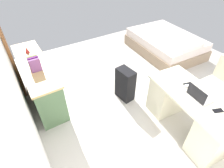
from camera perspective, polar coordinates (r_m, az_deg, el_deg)
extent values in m
plane|color=beige|center=(3.87, 11.05, -1.89)|extent=(5.55, 5.55, 0.00)
cube|color=white|center=(2.35, -30.44, 2.64)|extent=(4.31, 0.10, 2.63)
cube|color=brown|center=(3.91, -30.93, 11.53)|extent=(0.88, 0.05, 2.04)
cube|color=beige|center=(2.87, 25.00, -3.63)|extent=(1.50, 0.80, 0.04)
cube|color=beige|center=(2.97, 29.75, -14.58)|extent=(0.46, 0.63, 0.71)
cube|color=beige|center=(3.33, 17.39, -3.18)|extent=(0.46, 0.63, 0.71)
cylinder|color=black|center=(3.94, 27.90, -5.44)|extent=(0.52, 0.52, 0.04)
cylinder|color=black|center=(3.82, 28.77, -3.39)|extent=(0.06, 0.06, 0.42)
cube|color=beige|center=(3.68, 29.97, -0.54)|extent=(0.49, 0.49, 0.08)
cube|color=#4C6B47|center=(3.69, -22.09, 0.82)|extent=(1.76, 0.44, 0.75)
cube|color=tan|center=(3.48, -23.67, 5.88)|extent=(1.80, 0.48, 0.04)
cube|color=#415B3C|center=(3.51, -16.36, -3.51)|extent=(0.67, 0.01, 0.26)
cube|color=#415B3C|center=(4.13, -19.93, 2.99)|extent=(0.67, 0.01, 0.26)
cube|color=gray|center=(5.26, 16.22, 11.27)|extent=(1.98, 1.50, 0.28)
cube|color=silver|center=(5.16, 16.71, 13.60)|extent=(1.91, 1.44, 0.20)
cube|color=white|center=(4.70, 22.52, 11.67)|extent=(0.52, 0.71, 0.10)
cube|color=black|center=(3.44, 4.20, -0.11)|extent=(0.38, 0.26, 0.65)
cube|color=#B7B7BC|center=(2.85, 26.11, -3.63)|extent=(0.33, 0.25, 0.02)
cube|color=black|center=(2.72, 25.27, -2.78)|extent=(0.31, 0.04, 0.19)
ellipsoid|color=white|center=(2.96, 22.62, -0.52)|extent=(0.07, 0.11, 0.03)
cube|color=black|center=(2.77, 30.58, -7.27)|extent=(0.11, 0.15, 0.01)
cube|color=black|center=(3.02, 22.95, 0.00)|extent=(0.10, 0.15, 0.01)
cube|color=#804A86|center=(3.16, -23.10, 5.42)|extent=(0.04, 0.17, 0.22)
cube|color=#5A3989|center=(3.20, -23.22, 5.60)|extent=(0.04, 0.17, 0.20)
cube|color=#591C65|center=(3.23, -23.43, 6.08)|extent=(0.04, 0.17, 0.22)
cube|color=#47A075|center=(3.27, -23.54, 6.24)|extent=(0.03, 0.17, 0.20)
cube|color=olive|center=(3.30, -23.71, 6.59)|extent=(0.04, 0.17, 0.21)
cone|color=red|center=(3.81, -25.41, 9.71)|extent=(0.08, 0.08, 0.11)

